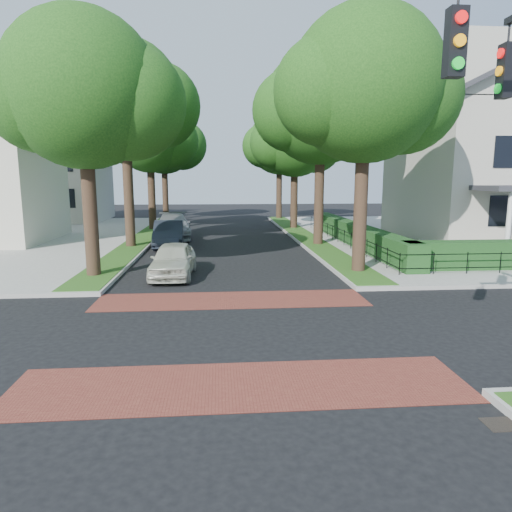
# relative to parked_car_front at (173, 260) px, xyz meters

# --- Properties ---
(ground) EXTENTS (120.00, 120.00, 0.00)m
(ground) POSITION_rel_parked_car_front_xyz_m (2.30, -7.10, -0.71)
(ground) COLOR black
(ground) RESTS_ON ground
(sidewalk_ne) EXTENTS (30.00, 30.00, 0.15)m
(sidewalk_ne) POSITION_rel_parked_car_front_xyz_m (21.80, 11.90, -0.63)
(sidewalk_ne) COLOR gray
(sidewalk_ne) RESTS_ON ground
(crosswalk_far) EXTENTS (9.00, 2.20, 0.01)m
(crosswalk_far) POSITION_rel_parked_car_front_xyz_m (2.30, -3.90, -0.70)
(crosswalk_far) COLOR maroon
(crosswalk_far) RESTS_ON ground
(crosswalk_near) EXTENTS (9.00, 2.20, 0.01)m
(crosswalk_near) POSITION_rel_parked_car_front_xyz_m (2.30, -10.30, -0.70)
(crosswalk_near) COLOR maroon
(crosswalk_near) RESTS_ON ground
(storm_drain) EXTENTS (0.65, 0.45, 0.01)m
(storm_drain) POSITION_rel_parked_car_front_xyz_m (6.60, -12.10, -0.70)
(storm_drain) COLOR black
(storm_drain) RESTS_ON ground
(grass_strip_ne) EXTENTS (1.60, 29.80, 0.02)m
(grass_strip_ne) POSITION_rel_parked_car_front_xyz_m (7.70, 12.00, -0.55)
(grass_strip_ne) COLOR #284B15
(grass_strip_ne) RESTS_ON sidewalk_ne
(grass_strip_nw) EXTENTS (1.60, 29.80, 0.02)m
(grass_strip_nw) POSITION_rel_parked_car_front_xyz_m (-3.10, 12.00, -0.55)
(grass_strip_nw) COLOR #284B15
(grass_strip_nw) RESTS_ON sidewalk_nw
(tree_right_near) EXTENTS (7.75, 6.67, 10.66)m
(tree_right_near) POSITION_rel_parked_car_front_xyz_m (7.90, 0.14, 6.92)
(tree_right_near) COLOR black
(tree_right_near) RESTS_ON sidewalk_ne
(tree_right_mid) EXTENTS (8.25, 7.09, 11.22)m
(tree_right_mid) POSITION_rel_parked_car_front_xyz_m (7.91, 8.15, 7.28)
(tree_right_mid) COLOR black
(tree_right_mid) RESTS_ON sidewalk_ne
(tree_right_far) EXTENTS (7.25, 6.23, 9.74)m
(tree_right_far) POSITION_rel_parked_car_front_xyz_m (7.90, 17.12, 6.20)
(tree_right_far) COLOR black
(tree_right_far) RESTS_ON sidewalk_ne
(tree_right_back) EXTENTS (7.50, 6.45, 10.20)m
(tree_right_back) POSITION_rel_parked_car_front_xyz_m (7.90, 26.13, 6.56)
(tree_right_back) COLOR black
(tree_right_back) RESTS_ON sidewalk_ne
(tree_left_near) EXTENTS (7.50, 6.45, 10.20)m
(tree_left_near) POSITION_rel_parked_car_front_xyz_m (-3.10, 0.13, 6.56)
(tree_left_near) COLOR black
(tree_left_near) RESTS_ON sidewalk_nw
(tree_left_mid) EXTENTS (8.00, 6.88, 11.48)m
(tree_left_mid) POSITION_rel_parked_car_front_xyz_m (-3.09, 8.14, 7.64)
(tree_left_mid) COLOR black
(tree_left_mid) RESTS_ON sidewalk_nw
(tree_left_far) EXTENTS (7.00, 6.02, 9.86)m
(tree_left_far) POSITION_rel_parked_car_front_xyz_m (-3.10, 17.12, 6.41)
(tree_left_far) COLOR black
(tree_left_far) RESTS_ON sidewalk_nw
(tree_left_back) EXTENTS (7.75, 6.66, 10.44)m
(tree_left_back) POSITION_rel_parked_car_front_xyz_m (-3.10, 26.14, 6.70)
(tree_left_back) COLOR black
(tree_left_back) RESTS_ON sidewalk_nw
(hedge_main_road) EXTENTS (1.00, 18.00, 1.20)m
(hedge_main_road) POSITION_rel_parked_car_front_xyz_m (10.00, 7.90, 0.04)
(hedge_main_road) COLOR #143B18
(hedge_main_road) RESTS_ON sidewalk_ne
(fence_main_road) EXTENTS (0.06, 18.00, 0.90)m
(fence_main_road) POSITION_rel_parked_car_front_xyz_m (9.20, 7.90, -0.11)
(fence_main_road) COLOR black
(fence_main_road) RESTS_ON sidewalk_ne
(house_victorian) EXTENTS (13.00, 13.05, 12.48)m
(house_victorian) POSITION_rel_parked_car_front_xyz_m (19.81, 8.82, 5.31)
(house_victorian) COLOR #B4B1A2
(house_victorian) RESTS_ON sidewalk_ne
(house_left_far) EXTENTS (10.00, 9.00, 10.14)m
(house_left_far) POSITION_rel_parked_car_front_xyz_m (-13.19, 24.89, 4.33)
(house_left_far) COLOR #B4B1A2
(house_left_far) RESTS_ON sidewalk_nw
(parked_car_front) EXTENTS (1.81, 4.21, 1.42)m
(parked_car_front) POSITION_rel_parked_car_front_xyz_m (0.00, 0.00, 0.00)
(parked_car_front) COLOR beige
(parked_car_front) RESTS_ON ground
(parked_car_middle) EXTENTS (1.96, 4.85, 1.57)m
(parked_car_middle) POSITION_rel_parked_car_front_xyz_m (-1.05, 8.23, 0.07)
(parked_car_middle) COLOR #1D232C
(parked_car_middle) RESTS_ON ground
(parked_car_rear) EXTENTS (2.85, 5.87, 1.64)m
(parked_car_rear) POSITION_rel_parked_car_front_xyz_m (-1.19, 12.14, 0.11)
(parked_car_rear) COLOR gray
(parked_car_rear) RESTS_ON ground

